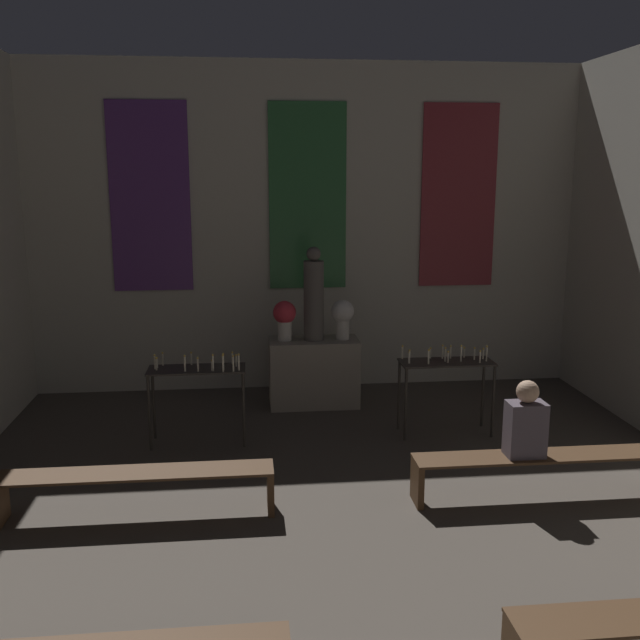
{
  "coord_description": "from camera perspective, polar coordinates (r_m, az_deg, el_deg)",
  "views": [
    {
      "loc": [
        -0.88,
        0.31,
        3.11
      ],
      "look_at": [
        0.0,
        8.72,
        1.34
      ],
      "focal_mm": 40.0,
      "sensor_mm": 36.0,
      "label": 1
    }
  ],
  "objects": [
    {
      "name": "wall_back",
      "position": [
        10.22,
        -1.02,
        7.4
      ],
      "size": [
        7.99,
        0.16,
        4.6
      ],
      "color": "beige",
      "rests_on": "ground_plane"
    },
    {
      "name": "flower_vase_right",
      "position": [
        9.49,
        1.82,
        0.35
      ],
      "size": [
        0.31,
        0.31,
        0.53
      ],
      "color": "beige",
      "rests_on": "altar"
    },
    {
      "name": "pew_back_right",
      "position": [
        7.33,
        17.23,
        -11.01
      ],
      "size": [
        2.48,
        0.36,
        0.44
      ],
      "color": "#4C331E",
      "rests_on": "ground_plane"
    },
    {
      "name": "flower_vase_left",
      "position": [
        9.42,
        -2.85,
        0.25
      ],
      "size": [
        0.31,
        0.31,
        0.53
      ],
      "color": "beige",
      "rests_on": "altar"
    },
    {
      "name": "pew_back_left",
      "position": [
        6.86,
        -14.42,
        -12.47
      ],
      "size": [
        2.48,
        0.36,
        0.44
      ],
      "color": "#4C331E",
      "rests_on": "ground_plane"
    },
    {
      "name": "person_seated",
      "position": [
        7.11,
        16.14,
        -7.89
      ],
      "size": [
        0.36,
        0.24,
        0.75
      ],
      "color": "#564C56",
      "rests_on": "pew_back_right"
    },
    {
      "name": "candle_rack_left",
      "position": [
        8.33,
        -9.78,
        -4.75
      ],
      "size": [
        1.11,
        0.43,
        1.1
      ],
      "color": "#332D28",
      "rests_on": "ground_plane"
    },
    {
      "name": "altar",
      "position": [
        9.63,
        -0.5,
        -4.21
      ],
      "size": [
        1.19,
        0.57,
        0.91
      ],
      "color": "gray",
      "rests_on": "ground_plane"
    },
    {
      "name": "candle_rack_right",
      "position": [
        8.64,
        10.08,
        -4.16
      ],
      "size": [
        1.11,
        0.43,
        1.1
      ],
      "color": "#332D28",
      "rests_on": "ground_plane"
    },
    {
      "name": "statue",
      "position": [
        9.4,
        -0.51,
        1.84
      ],
      "size": [
        0.27,
        0.27,
        1.24
      ],
      "color": "#5B5651",
      "rests_on": "altar"
    }
  ]
}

